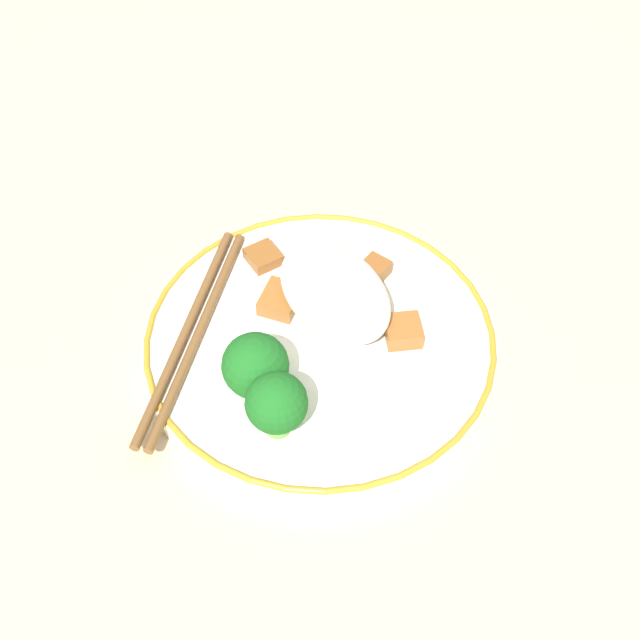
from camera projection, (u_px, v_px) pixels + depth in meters
name	position (u px, v px, depth m)	size (l,w,h in m)	color
ground_plane	(320.00, 350.00, 0.66)	(3.00, 3.00, 0.00)	#C6B28E
plate	(320.00, 342.00, 0.66)	(0.26, 0.26, 0.02)	white
rice_mound	(335.00, 292.00, 0.65)	(0.10, 0.07, 0.05)	white
broccoli_back_left	(255.00, 366.00, 0.60)	(0.05, 0.05, 0.05)	#72AD4C
broccoli_back_center	(277.00, 404.00, 0.58)	(0.04, 0.04, 0.05)	#72AD4C
meat_near_front	(368.00, 276.00, 0.68)	(0.03, 0.04, 0.01)	brown
meat_near_left	(263.00, 257.00, 0.70)	(0.03, 0.02, 0.01)	brown
meat_near_right	(280.00, 300.00, 0.67)	(0.04, 0.04, 0.01)	#995B28
meat_near_back	(403.00, 331.00, 0.65)	(0.04, 0.03, 0.01)	#995B28
chopsticks	(192.00, 333.00, 0.65)	(0.15, 0.17, 0.01)	brown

